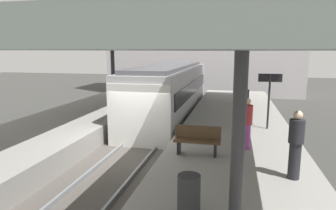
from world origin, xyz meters
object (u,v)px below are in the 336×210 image
Objects in this scene: commuter_train at (170,92)px; platform_bench at (197,139)px; platform_sign at (270,89)px; litter_bin at (189,195)px; passenger_mid_platform at (244,104)px; passenger_far_end at (296,144)px; passenger_near_bench at (246,123)px.

platform_bench is at bearing -72.43° from commuter_train.
litter_bin is at bearing -106.60° from platform_sign.
commuter_train reaches higher than litter_bin.
platform_bench is (2.67, -8.43, -0.26)m from commuter_train.
passenger_far_end is (1.07, -5.32, -0.01)m from passenger_mid_platform.
passenger_near_bench is 0.96× the size of passenger_far_end.
platform_bench reaches higher than litter_bin.
platform_bench is 4.35m from passenger_mid_platform.
commuter_train is at bearing 107.57° from platform_bench.
passenger_far_end reaches higher than litter_bin.
litter_bin is 3.20m from passenger_far_end.
passenger_mid_platform is at bearing 89.78° from passenger_near_bench.
passenger_mid_platform reaches higher than litter_bin.
litter_bin is 0.47× the size of passenger_far_end.
passenger_mid_platform is 5.43m from passenger_far_end.
litter_bin is (2.94, -11.89, -0.33)m from commuter_train.
platform_sign is (5.06, -4.78, 0.90)m from commuter_train.
commuter_train is 8.56× the size of platform_bench.
passenger_mid_platform is at bearing 155.57° from platform_sign.
passenger_near_bench is 0.95× the size of passenger_mid_platform.
passenger_far_end is at bearing -78.65° from passenger_mid_platform.
platform_bench is 0.86× the size of passenger_near_bench.
commuter_train reaches higher than passenger_far_end.
platform_bench is at bearing 94.44° from litter_bin.
passenger_far_end is at bearing -26.34° from platform_bench.
passenger_near_bench reaches higher than litter_bin.
commuter_train is 7.02× the size of passenger_far_end.
litter_bin is at bearing -76.12° from commuter_train.
passenger_mid_platform is at bearing 101.35° from passenger_far_end.
passenger_near_bench is at bearing 74.79° from litter_bin.
platform_bench is 1.75× the size of litter_bin.
platform_sign is 1.30× the size of passenger_far_end.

